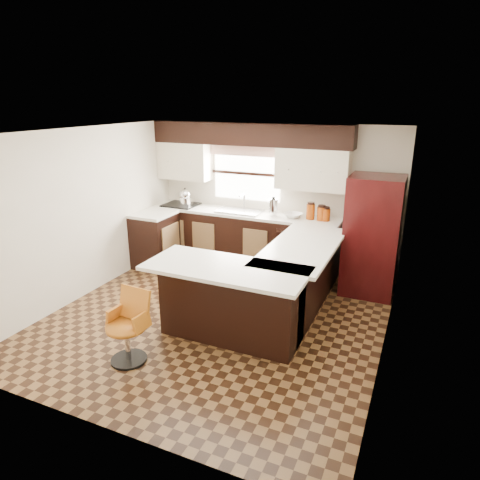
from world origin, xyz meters
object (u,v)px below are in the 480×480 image
at_px(peninsula_return, 231,303).
at_px(bar_chair, 126,328).
at_px(peninsula_long, 297,280).
at_px(refrigerator, 372,236).

relative_size(peninsula_return, bar_chair, 2.03).
relative_size(peninsula_long, refrigerator, 1.12).
bearing_deg(refrigerator, bar_chair, -126.42).
bearing_deg(peninsula_return, peninsula_long, 61.70).
bearing_deg(peninsula_long, refrigerator, 51.65).
bearing_deg(peninsula_return, refrigerator, 56.27).
distance_m(peninsula_return, bar_chair, 1.25).
xyz_separation_m(refrigerator, bar_chair, (-2.16, -2.92, -0.47)).
bearing_deg(peninsula_long, bar_chair, -125.34).
bearing_deg(refrigerator, peninsula_long, -128.35).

